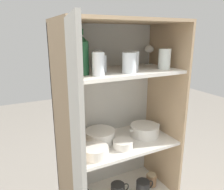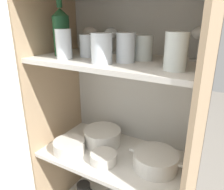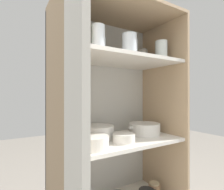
{
  "view_description": "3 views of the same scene",
  "coord_description": "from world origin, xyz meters",
  "px_view_note": "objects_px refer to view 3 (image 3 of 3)",
  "views": [
    {
      "loc": [
        -0.65,
        -0.97,
        1.46
      ],
      "look_at": [
        -0.03,
        0.25,
        1.08
      ],
      "focal_mm": 35.0,
      "sensor_mm": 36.0,
      "label": 1
    },
    {
      "loc": [
        0.45,
        -0.63,
        1.42
      ],
      "look_at": [
        -0.04,
        0.23,
        1.06
      ],
      "focal_mm": 35.0,
      "sensor_mm": 36.0,
      "label": 2
    },
    {
      "loc": [
        -0.58,
        -0.69,
        1.02
      ],
      "look_at": [
        -0.04,
        0.21,
        1.02
      ],
      "focal_mm": 28.0,
      "sensor_mm": 36.0,
      "label": 3
    }
  ],
  "objects_px": {
    "plate_stack_white": "(97,132)",
    "serving_bowl_small": "(124,137)",
    "casserole_dish": "(145,129)",
    "storage_jar": "(154,190)",
    "mixing_bowl_large": "(93,142)",
    "wine_bottle": "(81,31)"
  },
  "relations": [
    {
      "from": "serving_bowl_small",
      "to": "casserole_dish",
      "type": "relative_size",
      "value": 0.5
    },
    {
      "from": "wine_bottle",
      "to": "casserole_dish",
      "type": "xyz_separation_m",
      "value": [
        0.47,
        0.05,
        -0.55
      ]
    },
    {
      "from": "mixing_bowl_large",
      "to": "casserole_dish",
      "type": "bearing_deg",
      "value": 13.24
    },
    {
      "from": "casserole_dish",
      "to": "storage_jar",
      "type": "height_order",
      "value": "casserole_dish"
    },
    {
      "from": "plate_stack_white",
      "to": "mixing_bowl_large",
      "type": "distance_m",
      "value": 0.19
    },
    {
      "from": "plate_stack_white",
      "to": "casserole_dish",
      "type": "distance_m",
      "value": 0.33
    },
    {
      "from": "wine_bottle",
      "to": "casserole_dish",
      "type": "relative_size",
      "value": 0.95
    },
    {
      "from": "casserole_dish",
      "to": "storage_jar",
      "type": "relative_size",
      "value": 2.65
    },
    {
      "from": "plate_stack_white",
      "to": "mixing_bowl_large",
      "type": "xyz_separation_m",
      "value": [
        -0.1,
        -0.16,
        -0.01
      ]
    },
    {
      "from": "plate_stack_white",
      "to": "serving_bowl_small",
      "type": "bearing_deg",
      "value": -56.22
    },
    {
      "from": "serving_bowl_small",
      "to": "storage_jar",
      "type": "relative_size",
      "value": 1.32
    },
    {
      "from": "plate_stack_white",
      "to": "casserole_dish",
      "type": "xyz_separation_m",
      "value": [
        0.32,
        -0.06,
        -0.0
      ]
    },
    {
      "from": "serving_bowl_small",
      "to": "wine_bottle",
      "type": "bearing_deg",
      "value": 171.18
    },
    {
      "from": "mixing_bowl_large",
      "to": "serving_bowl_small",
      "type": "relative_size",
      "value": 1.26
    },
    {
      "from": "wine_bottle",
      "to": "plate_stack_white",
      "type": "relative_size",
      "value": 1.2
    },
    {
      "from": "wine_bottle",
      "to": "mixing_bowl_large",
      "type": "distance_m",
      "value": 0.56
    },
    {
      "from": "plate_stack_white",
      "to": "serving_bowl_small",
      "type": "relative_size",
      "value": 1.59
    },
    {
      "from": "plate_stack_white",
      "to": "storage_jar",
      "type": "xyz_separation_m",
      "value": [
        0.39,
        -0.09,
        -0.42
      ]
    },
    {
      "from": "wine_bottle",
      "to": "serving_bowl_small",
      "type": "relative_size",
      "value": 1.91
    },
    {
      "from": "mixing_bowl_large",
      "to": "storage_jar",
      "type": "distance_m",
      "value": 0.64
    },
    {
      "from": "storage_jar",
      "to": "wine_bottle",
      "type": "bearing_deg",
      "value": -177.86
    },
    {
      "from": "serving_bowl_small",
      "to": "storage_jar",
      "type": "bearing_deg",
      "value": 11.13
    }
  ]
}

